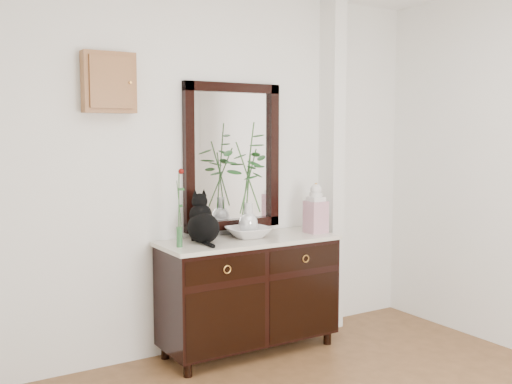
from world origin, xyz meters
TOP-DOWN VIEW (x-y plane):
  - wall_back at (0.00, 1.98)m, footprint 3.60×0.04m
  - pilaster at (1.00, 1.90)m, footprint 0.12×0.20m
  - sideboard at (0.10, 1.73)m, footprint 1.33×0.52m
  - wall_mirror at (0.10, 1.97)m, footprint 0.80×0.06m
  - key_cabinet at (-0.85, 1.94)m, footprint 0.35×0.10m
  - cat at (-0.26, 1.76)m, footprint 0.27×0.32m
  - lotus_bowl at (0.11, 1.76)m, footprint 0.34×0.34m
  - vase_branches at (0.11, 1.76)m, footprint 0.48×0.48m
  - bud_vase_rose at (-0.47, 1.69)m, footprint 0.08×0.08m
  - ginger_jar at (0.67, 1.68)m, footprint 0.15×0.15m

SIDE VIEW (x-z plane):
  - sideboard at x=0.10m, z-range 0.06..0.88m
  - lotus_bowl at x=0.11m, z-range 0.85..0.93m
  - cat at x=-0.26m, z-range 0.85..1.20m
  - ginger_jar at x=0.67m, z-range 0.85..1.24m
  - bud_vase_rose at x=-0.47m, z-range 0.85..1.39m
  - vase_branches at x=0.11m, z-range 0.87..1.71m
  - wall_back at x=0.00m, z-range 0.00..2.70m
  - pilaster at x=1.00m, z-range 0.00..2.70m
  - wall_mirror at x=0.10m, z-range 0.89..1.99m
  - key_cabinet at x=-0.85m, z-range 1.75..2.15m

